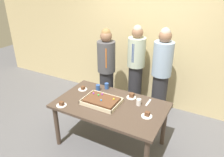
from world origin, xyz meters
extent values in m
plane|color=#5B5B60|center=(0.00, 0.00, 0.00)|extent=(12.00, 12.00, 0.00)
cube|color=#CCB784|center=(0.00, 1.60, 1.50)|extent=(8.00, 0.12, 3.00)
cube|color=#47382D|center=(0.00, 0.00, 0.74)|extent=(1.64, 0.96, 0.04)
cylinder|color=#47382D|center=(-0.74, -0.40, 0.36)|extent=(0.07, 0.07, 0.72)
cylinder|color=#47382D|center=(-0.74, 0.40, 0.36)|extent=(0.07, 0.07, 0.72)
cylinder|color=#47382D|center=(0.74, 0.40, 0.36)|extent=(0.07, 0.07, 0.72)
cube|color=beige|center=(-0.13, -0.03, 0.76)|extent=(0.55, 0.40, 0.01)
cube|color=beige|center=(-0.13, -0.23, 0.80)|extent=(0.55, 0.01, 0.05)
cube|color=beige|center=(-0.13, 0.16, 0.80)|extent=(0.55, 0.01, 0.05)
cube|color=beige|center=(-0.40, -0.03, 0.80)|extent=(0.01, 0.40, 0.05)
cube|color=beige|center=(0.14, -0.03, 0.80)|extent=(0.01, 0.40, 0.05)
cube|color=brown|center=(-0.13, -0.03, 0.80)|extent=(0.48, 0.33, 0.06)
sphere|color=green|center=(-0.22, 0.03, 0.84)|extent=(0.03, 0.03, 0.03)
sphere|color=purple|center=(-0.18, 0.07, 0.84)|extent=(0.03, 0.03, 0.03)
sphere|color=purple|center=(-0.32, 0.04, 0.84)|extent=(0.03, 0.03, 0.03)
sphere|color=yellow|center=(0.04, 0.03, 0.84)|extent=(0.03, 0.03, 0.03)
sphere|color=#2D84E0|center=(-0.11, -0.08, 0.84)|extent=(0.03, 0.03, 0.03)
cylinder|color=white|center=(0.59, -0.04, 0.76)|extent=(0.15, 0.15, 0.01)
cube|color=brown|center=(0.59, -0.03, 0.80)|extent=(0.06, 0.06, 0.06)
cylinder|color=white|center=(-0.63, 0.18, 0.76)|extent=(0.15, 0.15, 0.01)
cube|color=brown|center=(-0.62, 0.17, 0.79)|extent=(0.05, 0.06, 0.05)
cylinder|color=white|center=(-0.62, -0.38, 0.76)|extent=(0.15, 0.15, 0.01)
cube|color=brown|center=(-0.61, -0.38, 0.80)|extent=(0.07, 0.05, 0.06)
cylinder|color=white|center=(0.20, 0.32, 0.76)|extent=(0.15, 0.15, 0.01)
cube|color=brown|center=(0.20, 0.33, 0.80)|extent=(0.07, 0.07, 0.06)
cylinder|color=white|center=(0.38, 0.18, 0.81)|extent=(0.07, 0.07, 0.10)
cylinder|color=#2D5199|center=(-0.39, 0.28, 0.81)|extent=(0.07, 0.07, 0.10)
cylinder|color=#2D5199|center=(-0.29, 0.40, 0.81)|extent=(0.07, 0.07, 0.10)
cube|color=silver|center=(0.49, 0.31, 0.76)|extent=(0.03, 0.20, 0.01)
cylinder|color=#28282D|center=(-0.60, 0.94, 0.41)|extent=(0.27, 0.27, 0.81)
cylinder|color=#4C4C51|center=(-0.60, 0.94, 1.11)|extent=(0.34, 0.34, 0.59)
cube|color=orange|center=(-0.53, 0.79, 1.13)|extent=(0.04, 0.02, 0.38)
sphere|color=#8C664C|center=(-0.60, 0.94, 1.50)|extent=(0.22, 0.22, 0.22)
sphere|color=olive|center=(-0.60, 0.94, 1.56)|extent=(0.17, 0.17, 0.17)
cylinder|color=#28282D|center=(-0.11, 1.22, 0.46)|extent=(0.27, 0.27, 0.91)
cylinder|color=#B7C6B2|center=(-0.11, 1.22, 1.19)|extent=(0.34, 0.34, 0.55)
cube|color=navy|center=(-0.11, 1.06, 1.22)|extent=(0.04, 0.02, 0.35)
sphere|color=#8C664C|center=(-0.11, 1.22, 1.56)|extent=(0.21, 0.21, 0.21)
sphere|color=#B2A899|center=(-0.11, 1.22, 1.62)|extent=(0.16, 0.16, 0.16)
cylinder|color=#28282D|center=(0.44, 1.08, 0.45)|extent=(0.27, 0.27, 0.90)
cylinder|color=#93ADCC|center=(0.44, 1.08, 1.20)|extent=(0.34, 0.34, 0.60)
sphere|color=#8C664C|center=(0.44, 1.08, 1.60)|extent=(0.22, 0.22, 0.22)
sphere|color=#B2A899|center=(0.44, 1.08, 1.65)|extent=(0.17, 0.17, 0.17)
camera|label=1|loc=(1.35, -2.45, 2.53)|focal=35.28mm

